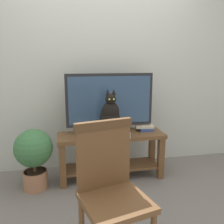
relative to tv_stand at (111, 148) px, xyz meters
The scene contains 9 objects.
ground_plane 0.73m from the tv_stand, 95.21° to the right, with size 12.00×12.00×0.00m, color slate.
back_wall 1.13m from the tv_stand, 96.84° to the left, with size 7.00×0.12×2.80m, color #B7BCB2.
tv_stand is the anchor object (origin of this frame).
tv 0.55m from the tv_stand, 89.98° to the left, with size 1.04×0.20×0.70m.
media_box 0.23m from the tv_stand, 109.51° to the right, with size 0.41×0.27×0.07m.
cat 0.43m from the tv_stand, 106.48° to the right, with size 0.23×0.34×0.48m.
wooden_chair 1.25m from the tv_stand, 101.60° to the right, with size 0.51×0.51×1.00m.
book_stack 0.49m from the tv_stand, ahead, with size 0.24×0.19×0.06m.
potted_plant 0.88m from the tv_stand, behind, with size 0.41×0.41×0.68m.
Camera 1 is at (-0.48, -2.05, 1.40)m, focal length 38.62 mm.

